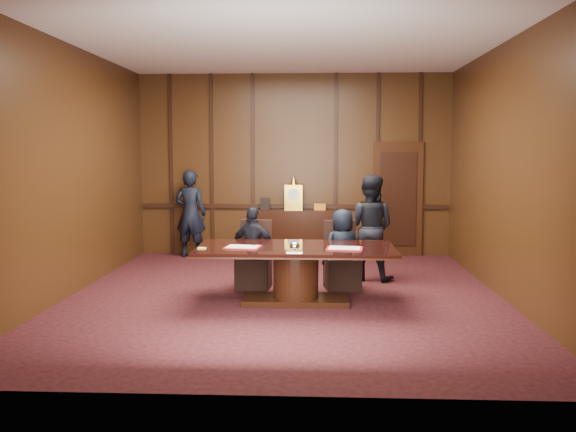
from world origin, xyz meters
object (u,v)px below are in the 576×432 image
(sideboard, at_px, (294,231))
(witness_right, at_px, (369,227))
(signatory_left, at_px, (253,248))
(conference_table, at_px, (296,265))
(witness_left, at_px, (191,214))
(signatory_right, at_px, (343,250))

(sideboard, relative_size, witness_right, 0.97)
(sideboard, height_order, signatory_left, sideboard)
(conference_table, xyz_separation_m, witness_left, (-2.13, 3.48, 0.32))
(witness_right, bearing_deg, sideboard, -39.64)
(witness_right, bearing_deg, signatory_left, 42.38)
(signatory_right, xyz_separation_m, witness_left, (-2.78, 2.68, 0.24))
(conference_table, xyz_separation_m, witness_right, (1.10, 1.56, 0.32))
(signatory_left, bearing_deg, sideboard, -83.62)
(sideboard, bearing_deg, witness_right, -58.67)
(sideboard, distance_m, conference_table, 3.64)
(signatory_left, bearing_deg, conference_table, 145.13)
(conference_table, xyz_separation_m, signatory_right, (0.65, 0.80, 0.08))
(signatory_left, distance_m, witness_left, 3.07)
(signatory_left, distance_m, witness_right, 1.92)
(signatory_right, bearing_deg, sideboard, -93.44)
(sideboard, distance_m, witness_right, 2.46)
(conference_table, height_order, witness_right, witness_right)
(signatory_right, distance_m, witness_left, 3.86)
(signatory_right, bearing_deg, witness_left, -63.47)
(conference_table, bearing_deg, signatory_left, 129.09)
(signatory_right, distance_m, witness_right, 0.91)
(sideboard, distance_m, witness_left, 2.00)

